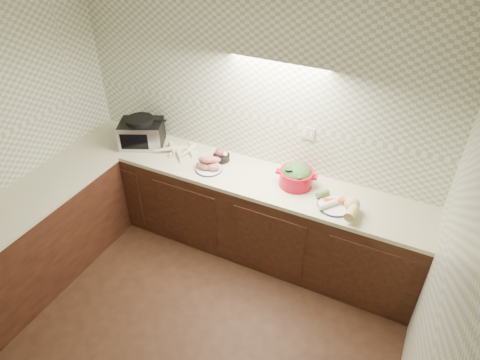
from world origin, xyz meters
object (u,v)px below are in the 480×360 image
at_px(toaster_oven, 142,133).
at_px(sweet_potato_plate, 209,164).
at_px(onion_bowl, 221,156).
at_px(dutch_oven, 296,176).
at_px(veg_plate, 343,204).
at_px(parsnip_pile, 179,150).

relative_size(toaster_oven, sweet_potato_plate, 1.99).
bearing_deg(onion_bowl, toaster_oven, -173.63).
bearing_deg(dutch_oven, toaster_oven, 171.25).
height_order(onion_bowl, veg_plate, veg_plate).
relative_size(onion_bowl, dutch_oven, 0.44).
bearing_deg(sweet_potato_plate, parsnip_pile, 162.76).
bearing_deg(parsnip_pile, sweet_potato_plate, -17.24).
relative_size(toaster_oven, onion_bowl, 3.14).
bearing_deg(onion_bowl, sweet_potato_plate, -98.79).
bearing_deg(dutch_oven, parsnip_pile, 170.10).
xyz_separation_m(toaster_oven, veg_plate, (2.16, -0.11, -0.09)).
bearing_deg(toaster_oven, veg_plate, -27.94).
bearing_deg(sweet_potato_plate, veg_plate, -0.75).
xyz_separation_m(toaster_oven, parsnip_pile, (0.43, 0.03, -0.11)).
distance_m(onion_bowl, dutch_oven, 0.81).
bearing_deg(onion_bowl, veg_plate, -9.36).
bearing_deg(toaster_oven, dutch_oven, -23.77).
distance_m(toaster_oven, sweet_potato_plate, 0.86).
xyz_separation_m(onion_bowl, dutch_oven, (0.81, -0.06, 0.05)).
xyz_separation_m(parsnip_pile, onion_bowl, (0.45, 0.06, 0.02)).
distance_m(sweet_potato_plate, dutch_oven, 0.85).
bearing_deg(toaster_oven, parsnip_pile, -20.37).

